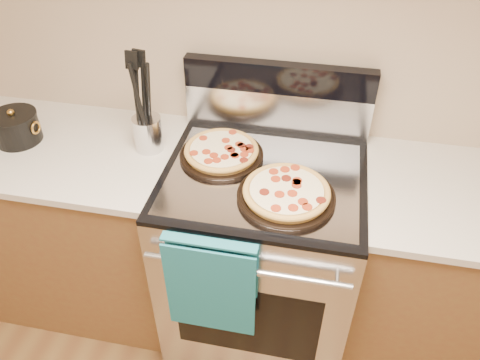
% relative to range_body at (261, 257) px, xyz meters
% --- Properties ---
extents(wall_back, '(4.00, 0.00, 4.00)m').
position_rel_range_body_xyz_m(wall_back, '(0.00, 0.35, 0.90)').
color(wall_back, tan).
rests_on(wall_back, ground).
extents(range_body, '(0.76, 0.68, 0.90)m').
position_rel_range_body_xyz_m(range_body, '(0.00, 0.00, 0.00)').
color(range_body, '#B7B7BC').
rests_on(range_body, ground).
extents(oven_window, '(0.56, 0.01, 0.40)m').
position_rel_range_body_xyz_m(oven_window, '(0.00, -0.34, 0.00)').
color(oven_window, black).
rests_on(oven_window, range_body).
extents(cooktop, '(0.76, 0.68, 0.02)m').
position_rel_range_body_xyz_m(cooktop, '(0.00, 0.00, 0.46)').
color(cooktop, black).
rests_on(cooktop, range_body).
extents(backsplash_lower, '(0.76, 0.06, 0.18)m').
position_rel_range_body_xyz_m(backsplash_lower, '(0.00, 0.31, 0.56)').
color(backsplash_lower, silver).
rests_on(backsplash_lower, cooktop).
extents(backsplash_upper, '(0.76, 0.06, 0.12)m').
position_rel_range_body_xyz_m(backsplash_upper, '(0.00, 0.31, 0.71)').
color(backsplash_upper, black).
rests_on(backsplash_upper, backsplash_lower).
extents(oven_handle, '(0.70, 0.03, 0.03)m').
position_rel_range_body_xyz_m(oven_handle, '(0.00, -0.38, 0.35)').
color(oven_handle, silver).
rests_on(oven_handle, range_body).
extents(dish_towel, '(0.32, 0.05, 0.42)m').
position_rel_range_body_xyz_m(dish_towel, '(-0.12, -0.38, 0.25)').
color(dish_towel, '#1D6691').
rests_on(dish_towel, oven_handle).
extents(foil_sheet, '(0.70, 0.55, 0.01)m').
position_rel_range_body_xyz_m(foil_sheet, '(0.00, -0.03, 0.47)').
color(foil_sheet, gray).
rests_on(foil_sheet, cooktop).
extents(cabinet_left, '(1.00, 0.62, 0.88)m').
position_rel_range_body_xyz_m(cabinet_left, '(-0.88, 0.03, -0.01)').
color(cabinet_left, brown).
rests_on(cabinet_left, ground).
extents(countertop_left, '(1.02, 0.64, 0.03)m').
position_rel_range_body_xyz_m(countertop_left, '(-0.88, 0.03, 0.45)').
color(countertop_left, beige).
rests_on(countertop_left, cabinet_left).
extents(cabinet_right, '(1.00, 0.62, 0.88)m').
position_rel_range_body_xyz_m(cabinet_right, '(0.88, 0.03, -0.01)').
color(cabinet_right, brown).
rests_on(cabinet_right, ground).
extents(pepperoni_pizza_back, '(0.42, 0.42, 0.04)m').
position_rel_range_body_xyz_m(pepperoni_pizza_back, '(-0.18, 0.06, 0.50)').
color(pepperoni_pizza_back, '#B07F35').
rests_on(pepperoni_pizza_back, foil_sheet).
extents(pepperoni_pizza_front, '(0.43, 0.43, 0.05)m').
position_rel_range_body_xyz_m(pepperoni_pizza_front, '(0.10, -0.13, 0.50)').
color(pepperoni_pizza_front, '#B07F35').
rests_on(pepperoni_pizza_front, foil_sheet).
extents(utensil_crock, '(0.12, 0.12, 0.14)m').
position_rel_range_body_xyz_m(utensil_crock, '(-0.48, 0.08, 0.53)').
color(utensil_crock, silver).
rests_on(utensil_crock, countertop_left).
extents(saucepan, '(0.20, 0.20, 0.11)m').
position_rel_range_body_xyz_m(saucepan, '(-1.03, 0.03, 0.52)').
color(saucepan, black).
rests_on(saucepan, countertop_left).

